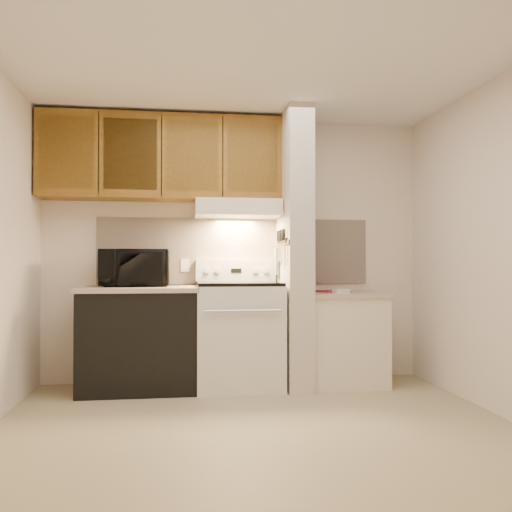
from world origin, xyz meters
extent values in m
plane|color=tan|center=(0.00, 0.00, 0.00)|extent=(3.60, 3.60, 0.00)
plane|color=white|center=(0.00, 0.00, 2.50)|extent=(3.60, 3.60, 0.00)
cube|color=silver|center=(0.00, 1.50, 1.25)|extent=(3.60, 2.50, 0.02)
cube|color=silver|center=(1.80, 0.00, 1.25)|extent=(0.02, 3.00, 2.50)
cube|color=beige|center=(0.00, 1.49, 1.24)|extent=(2.60, 0.02, 0.63)
cube|color=silver|center=(0.00, 1.16, 0.46)|extent=(0.76, 0.65, 0.92)
cube|color=black|center=(0.00, 0.84, 0.50)|extent=(0.50, 0.01, 0.30)
cylinder|color=silver|center=(0.00, 0.80, 0.72)|extent=(0.65, 0.02, 0.02)
cube|color=black|center=(0.00, 1.16, 0.94)|extent=(0.74, 0.64, 0.03)
cube|color=silver|center=(0.00, 1.44, 1.05)|extent=(0.76, 0.08, 0.20)
cube|color=black|center=(0.00, 1.40, 1.05)|extent=(0.10, 0.01, 0.04)
cylinder|color=silver|center=(-0.28, 1.40, 1.05)|extent=(0.05, 0.02, 0.05)
cylinder|color=silver|center=(-0.18, 1.40, 1.05)|extent=(0.05, 0.02, 0.05)
cylinder|color=silver|center=(0.18, 1.40, 1.05)|extent=(0.05, 0.02, 0.05)
cylinder|color=silver|center=(0.28, 1.40, 1.05)|extent=(0.05, 0.02, 0.05)
cube|color=black|center=(-0.88, 1.17, 0.43)|extent=(1.00, 0.63, 0.87)
cube|color=#BBA594|center=(-0.88, 1.17, 0.89)|extent=(1.04, 0.67, 0.04)
cube|color=black|center=(-0.66, 1.36, 0.92)|extent=(0.25, 0.15, 0.02)
cylinder|color=#225C52|center=(-1.18, 1.30, 0.96)|extent=(0.11, 0.11, 0.09)
cube|color=silver|center=(-0.48, 1.48, 1.10)|extent=(0.08, 0.01, 0.12)
imported|color=black|center=(-0.93, 1.31, 1.08)|extent=(0.60, 0.41, 0.33)
cube|color=beige|center=(0.51, 1.15, 1.25)|extent=(0.22, 0.70, 2.50)
cube|color=brown|center=(0.39, 1.15, 1.30)|extent=(0.01, 0.70, 0.04)
cube|color=black|center=(0.39, 1.10, 1.32)|extent=(0.02, 0.42, 0.04)
cube|color=silver|center=(0.38, 0.93, 1.22)|extent=(0.01, 0.03, 0.16)
cylinder|color=black|center=(0.38, 0.95, 1.37)|extent=(0.02, 0.02, 0.10)
cube|color=silver|center=(0.38, 1.03, 1.21)|extent=(0.01, 0.04, 0.18)
cylinder|color=black|center=(0.38, 1.01, 1.37)|extent=(0.02, 0.02, 0.10)
cube|color=silver|center=(0.38, 1.09, 1.20)|extent=(0.01, 0.04, 0.20)
cylinder|color=black|center=(0.38, 1.11, 1.37)|extent=(0.02, 0.02, 0.10)
cube|color=silver|center=(0.38, 1.19, 1.22)|extent=(0.01, 0.04, 0.16)
cylinder|color=black|center=(0.38, 1.19, 1.37)|extent=(0.02, 0.02, 0.10)
cube|color=silver|center=(0.38, 1.26, 1.21)|extent=(0.01, 0.04, 0.18)
cylinder|color=black|center=(0.38, 1.26, 1.37)|extent=(0.02, 0.02, 0.10)
cube|color=slate|center=(0.38, 1.32, 1.14)|extent=(0.03, 0.11, 0.25)
cube|color=silver|center=(0.97, 1.15, 0.40)|extent=(0.70, 0.60, 0.81)
cube|color=#BBA594|center=(0.97, 1.15, 0.83)|extent=(0.74, 0.64, 0.04)
cube|color=#A91D2F|center=(0.88, 1.25, 0.86)|extent=(0.31, 0.37, 0.01)
cube|color=white|center=(0.92, 1.05, 0.87)|extent=(0.16, 0.12, 0.04)
cube|color=silver|center=(0.00, 1.28, 1.62)|extent=(0.78, 0.44, 0.15)
cube|color=silver|center=(0.00, 1.07, 1.58)|extent=(0.78, 0.04, 0.06)
cube|color=brown|center=(-0.69, 1.32, 2.08)|extent=(2.18, 0.33, 0.77)
cube|color=brown|center=(-1.51, 1.17, 2.08)|extent=(0.46, 0.01, 0.63)
cube|color=black|center=(-1.23, 1.16, 2.08)|extent=(0.01, 0.01, 0.73)
cube|color=brown|center=(-0.96, 1.17, 2.08)|extent=(0.46, 0.01, 0.63)
cube|color=black|center=(-0.69, 1.16, 2.08)|extent=(0.01, 0.01, 0.73)
cube|color=brown|center=(-0.42, 1.17, 2.08)|extent=(0.46, 0.01, 0.63)
cube|color=black|center=(-0.14, 1.16, 2.08)|extent=(0.01, 0.01, 0.73)
cube|color=brown|center=(0.13, 1.17, 2.08)|extent=(0.46, 0.01, 0.63)
camera|label=1|loc=(-0.50, -3.70, 1.11)|focal=38.00mm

